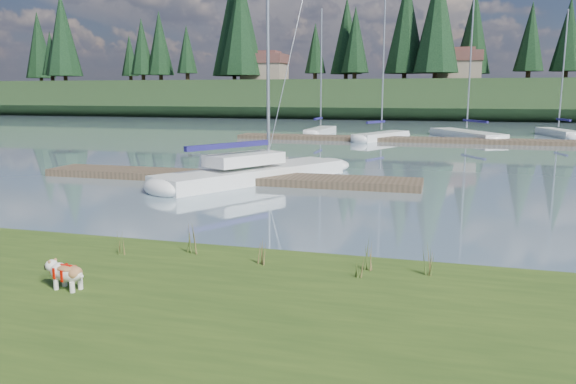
% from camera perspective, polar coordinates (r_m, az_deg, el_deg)
% --- Properties ---
extents(ground, '(200.00, 200.00, 0.00)m').
position_cam_1_polar(ground, '(42.86, 9.31, 5.16)').
color(ground, '#7B94A3').
rests_on(ground, ground).
extents(bank, '(60.00, 9.00, 0.35)m').
position_cam_1_polar(bank, '(8.71, -19.51, -13.82)').
color(bank, '#344C18').
rests_on(bank, ground).
extents(ridge, '(200.00, 20.00, 5.00)m').
position_cam_1_polar(ridge, '(85.58, 12.66, 9.15)').
color(ridge, black).
rests_on(ridge, ground).
extents(bulldog, '(0.80, 0.40, 0.47)m').
position_cam_1_polar(bulldog, '(10.20, -21.60, -7.59)').
color(bulldog, silver).
rests_on(bulldog, bank).
extents(sailboat_main, '(6.75, 9.79, 14.45)m').
position_cam_1_polar(sailboat_main, '(23.65, -2.10, 2.34)').
color(sailboat_main, white).
rests_on(sailboat_main, ground).
extents(dock_near, '(16.00, 2.00, 0.30)m').
position_cam_1_polar(dock_near, '(23.41, -6.43, 1.54)').
color(dock_near, '#4C3D2C').
rests_on(dock_near, ground).
extents(dock_far, '(26.00, 2.20, 0.30)m').
position_cam_1_polar(dock_far, '(42.67, 11.99, 5.25)').
color(dock_far, '#4C3D2C').
rests_on(dock_far, ground).
extents(sailboat_bg_1, '(1.57, 7.06, 10.60)m').
position_cam_1_polar(sailboat_bg_1, '(49.38, 3.50, 6.30)').
color(sailboat_bg_1, white).
rests_on(sailboat_bg_1, ground).
extents(sailboat_bg_2, '(4.17, 7.06, 10.77)m').
position_cam_1_polar(sailboat_bg_2, '(44.17, 9.86, 5.71)').
color(sailboat_bg_2, white).
rests_on(sailboat_bg_2, ground).
extents(sailboat_bg_3, '(6.32, 9.42, 14.05)m').
position_cam_1_polar(sailboat_bg_3, '(47.77, 17.15, 5.73)').
color(sailboat_bg_3, white).
rests_on(sailboat_bg_3, ground).
extents(sailboat_bg_4, '(2.92, 7.00, 10.26)m').
position_cam_1_polar(sailboat_bg_4, '(52.29, 25.48, 5.55)').
color(sailboat_bg_4, white).
rests_on(sailboat_bg_4, ground).
extents(weed_0, '(0.17, 0.14, 0.65)m').
position_cam_1_polar(weed_0, '(11.69, -9.70, -4.89)').
color(weed_0, '#475B23').
rests_on(weed_0, bank).
extents(weed_1, '(0.17, 0.14, 0.58)m').
position_cam_1_polar(weed_1, '(10.87, -2.53, -6.07)').
color(weed_1, '#475B23').
rests_on(weed_1, bank).
extents(weed_2, '(0.17, 0.14, 0.66)m').
position_cam_1_polar(weed_2, '(10.60, 8.19, -6.40)').
color(weed_2, '#475B23').
rests_on(weed_2, bank).
extents(weed_3, '(0.17, 0.14, 0.47)m').
position_cam_1_polar(weed_3, '(12.01, -16.66, -5.15)').
color(weed_3, '#475B23').
rests_on(weed_3, bank).
extents(weed_4, '(0.17, 0.14, 0.40)m').
position_cam_1_polar(weed_4, '(10.22, 7.08, -7.66)').
color(weed_4, '#475B23').
rests_on(weed_4, bank).
extents(weed_5, '(0.17, 0.14, 0.66)m').
position_cam_1_polar(weed_5, '(10.49, 14.08, -6.80)').
color(weed_5, '#475B23').
rests_on(weed_5, bank).
extents(mud_lip, '(60.00, 0.50, 0.14)m').
position_cam_1_polar(mud_lip, '(12.35, -7.66, -6.68)').
color(mud_lip, '#33281C').
rests_on(mud_lip, ground).
extents(conifer_0, '(5.72, 5.72, 14.15)m').
position_cam_1_polar(conifer_0, '(99.80, -21.92, 14.61)').
color(conifer_0, '#382619').
rests_on(conifer_0, ridge).
extents(conifer_1, '(4.40, 4.40, 11.30)m').
position_cam_1_polar(conifer_1, '(94.99, -12.90, 14.52)').
color(conifer_1, '#382619').
rests_on(conifer_1, ridge).
extents(conifer_2, '(6.60, 6.60, 16.05)m').
position_cam_1_polar(conifer_2, '(86.33, -4.79, 16.70)').
color(conifer_2, '#382619').
rests_on(conifer_2, ridge).
extents(conifer_3, '(4.84, 4.84, 12.25)m').
position_cam_1_polar(conifer_3, '(86.10, 5.96, 15.49)').
color(conifer_3, '#382619').
rests_on(conifer_3, ridge).
extents(conifer_4, '(6.16, 6.16, 15.10)m').
position_cam_1_polar(conifer_4, '(79.03, 14.94, 16.69)').
color(conifer_4, '#382619').
rests_on(conifer_4, ridge).
extents(conifer_5, '(3.96, 3.96, 10.35)m').
position_cam_1_polar(conifer_5, '(83.39, 23.44, 14.29)').
color(conifer_5, '#382619').
rests_on(conifer_5, ridge).
extents(house_0, '(6.30, 5.30, 4.65)m').
position_cam_1_polar(house_0, '(86.75, -2.35, 12.57)').
color(house_0, gray).
rests_on(house_0, ridge).
extents(house_1, '(6.30, 5.30, 4.65)m').
position_cam_1_polar(house_1, '(83.53, 16.92, 12.24)').
color(house_1, gray).
rests_on(house_1, ridge).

